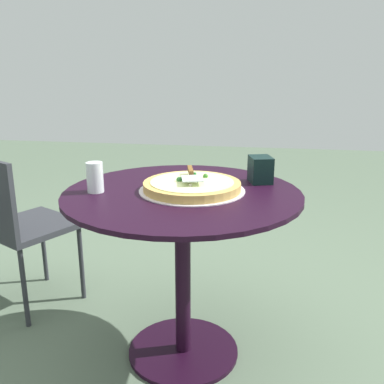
% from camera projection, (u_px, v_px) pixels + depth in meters
% --- Properties ---
extents(ground_plane, '(10.00, 10.00, 0.00)m').
position_uv_depth(ground_plane, '(183.00, 352.00, 1.91)').
color(ground_plane, '#576954').
extents(patio_table, '(0.93, 0.93, 0.73)m').
position_uv_depth(patio_table, '(183.00, 235.00, 1.75)').
color(patio_table, black).
rests_on(patio_table, ground).
extents(pizza_on_tray, '(0.42, 0.42, 0.06)m').
position_uv_depth(pizza_on_tray, '(192.00, 186.00, 1.70)').
color(pizza_on_tray, silver).
rests_on(pizza_on_tray, patio_table).
extents(pizza_server, '(0.22, 0.10, 0.02)m').
position_uv_depth(pizza_server, '(191.00, 174.00, 1.72)').
color(pizza_server, silver).
rests_on(pizza_server, pizza_on_tray).
extents(drinking_cup, '(0.06, 0.06, 0.12)m').
position_uv_depth(drinking_cup, '(95.00, 177.00, 1.68)').
color(drinking_cup, white).
rests_on(drinking_cup, patio_table).
extents(napkin_dispenser, '(0.13, 0.11, 0.11)m').
position_uv_depth(napkin_dispenser, '(260.00, 169.00, 1.82)').
color(napkin_dispenser, black).
rests_on(napkin_dispenser, patio_table).
extents(patio_chair_far, '(0.53, 0.53, 0.80)m').
position_uv_depth(patio_chair_far, '(17.00, 220.00, 2.13)').
color(patio_chair_far, '#2E3035').
rests_on(patio_chair_far, ground).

